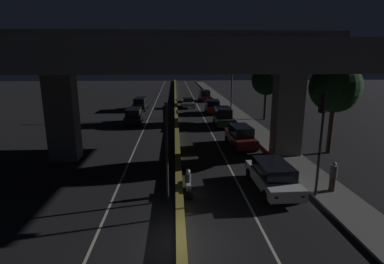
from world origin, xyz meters
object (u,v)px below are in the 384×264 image
(car_silver_fifth, at_px, (188,102))
(pedestrian_on_sidewalk, at_px, (333,177))
(car_dark_green_third, at_px, (223,117))
(car_white_lead, at_px, (273,175))
(car_black_second_oncoming, at_px, (141,103))
(car_black_lead_oncoming, at_px, (134,116))
(car_dark_red_fourth, at_px, (213,106))
(car_dark_red_sixth, at_px, (205,95))
(car_dark_red_second, at_px, (241,136))
(traffic_light_left_of_median, at_px, (167,135))
(motorcycle_white_filtering_near, at_px, (188,183))
(street_lamp, at_px, (229,80))
(traffic_light_right_of_median, at_px, (321,126))

(car_silver_fifth, relative_size, pedestrian_on_sidewalk, 2.66)
(car_dark_green_third, xyz_separation_m, pedestrian_on_sidewalk, (3.19, -17.47, -0.11))
(car_white_lead, relative_size, car_black_second_oncoming, 1.00)
(car_black_lead_oncoming, bearing_deg, car_white_lead, 27.04)
(car_black_second_oncoming, xyz_separation_m, pedestrian_on_sidewalk, (13.51, -29.22, -0.02))
(car_dark_red_fourth, bearing_deg, car_dark_red_sixth, 1.40)
(car_dark_red_second, distance_m, car_dark_green_third, 8.27)
(traffic_light_left_of_median, height_order, car_silver_fifth, traffic_light_left_of_median)
(traffic_light_left_of_median, xyz_separation_m, car_dark_red_sixth, (5.82, 39.07, -2.48))
(motorcycle_white_filtering_near, bearing_deg, street_lamp, -17.43)
(car_dark_red_second, bearing_deg, traffic_light_left_of_median, 145.87)
(traffic_light_left_of_median, bearing_deg, car_dark_green_third, 72.19)
(pedestrian_on_sidewalk, bearing_deg, car_black_second_oncoming, 114.82)
(traffic_light_left_of_median, bearing_deg, car_black_lead_oncoming, 102.22)
(car_dark_green_third, xyz_separation_m, car_dark_red_fourth, (-0.13, 8.21, -0.09))
(car_dark_red_second, height_order, pedestrian_on_sidewalk, car_dark_red_second)
(car_dark_red_second, bearing_deg, car_dark_red_sixth, -2.55)
(car_dark_green_third, xyz_separation_m, car_dark_red_sixth, (0.07, 21.17, -0.04))
(street_lamp, relative_size, pedestrian_on_sidewalk, 4.74)
(traffic_light_right_of_median, relative_size, car_white_lead, 1.17)
(car_dark_red_second, height_order, car_dark_red_fourth, car_dark_red_fourth)
(traffic_light_right_of_median, xyz_separation_m, motorcycle_white_filtering_near, (-6.69, 0.76, -3.25))
(traffic_light_left_of_median, distance_m, car_silver_fifth, 31.86)
(car_black_second_oncoming, bearing_deg, street_lamp, 70.24)
(car_black_lead_oncoming, distance_m, car_black_second_oncoming, 9.86)
(traffic_light_right_of_median, bearing_deg, car_white_lead, 152.19)
(car_black_lead_oncoming, relative_size, pedestrian_on_sidewalk, 2.64)
(motorcycle_white_filtering_near, bearing_deg, car_black_second_oncoming, 8.76)
(traffic_light_left_of_median, relative_size, car_dark_red_second, 1.11)
(street_lamp, xyz_separation_m, car_white_lead, (-1.72, -23.69, -3.82))
(car_dark_green_third, bearing_deg, traffic_light_right_of_median, -171.80)
(car_white_lead, height_order, car_dark_red_fourth, car_dark_red_fourth)
(street_lamp, distance_m, car_white_lead, 24.06)
(street_lamp, xyz_separation_m, car_silver_fifth, (-5.08, 6.93, -3.89))
(traffic_light_left_of_median, distance_m, car_black_second_oncoming, 30.10)
(traffic_light_right_of_median, xyz_separation_m, car_black_lead_oncoming, (-12.07, 19.79, -2.91))
(car_dark_red_second, height_order, motorcycle_white_filtering_near, car_dark_red_second)
(pedestrian_on_sidewalk, bearing_deg, street_lamp, 93.27)
(car_black_lead_oncoming, relative_size, car_black_second_oncoming, 0.90)
(car_white_lead, height_order, car_silver_fifth, car_white_lead)
(car_dark_red_second, distance_m, car_dark_red_sixth, 29.44)
(car_dark_red_fourth, relative_size, car_dark_red_sixth, 0.98)
(car_black_second_oncoming, relative_size, pedestrian_on_sidewalk, 2.91)
(car_dark_green_third, distance_m, pedestrian_on_sidewalk, 17.76)
(traffic_light_left_of_median, relative_size, traffic_light_right_of_median, 0.90)
(car_white_lead, distance_m, car_dark_red_fourth, 25.08)
(car_dark_red_second, bearing_deg, motorcycle_white_filtering_near, 148.91)
(car_dark_green_third, relative_size, car_dark_red_sixth, 1.08)
(car_black_second_oncoming, relative_size, motorcycle_white_filtering_near, 2.50)
(motorcycle_white_filtering_near, bearing_deg, car_silver_fifth, -4.90)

